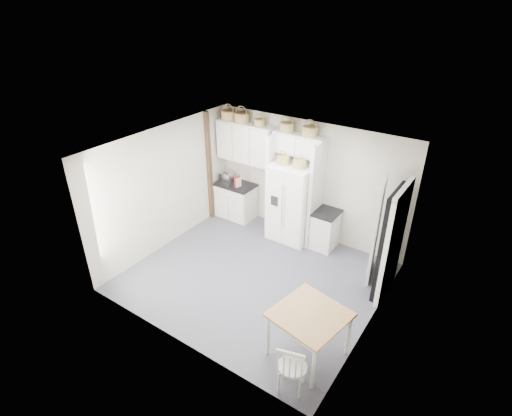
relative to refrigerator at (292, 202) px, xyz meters
The scene contains 29 objects.
floor 1.86m from the refrigerator, 84.74° to the right, with size 4.50×4.50×0.00m, color #3F3F4B.
ceiling 2.37m from the refrigerator, 84.74° to the right, with size 4.50×4.50×0.00m, color white.
wall_back 0.58m from the refrigerator, 68.04° to the left, with size 4.50×4.50×0.00m, color #B5AD97.
wall_left 2.69m from the refrigerator, 142.21° to the right, with size 4.00×4.00×0.00m, color #B5AD97.
wall_right 2.93m from the refrigerator, 34.15° to the right, with size 4.00×4.00×0.00m, color #B5AD97.
refrigerator is the anchor object (origin of this frame).
base_cab_left 1.65m from the refrigerator, behind, with size 0.90×0.57×0.83m, color silver.
base_cab_right 0.92m from the refrigerator, ahead, with size 0.46×0.55×0.81m, color silver.
dining_table 3.33m from the refrigerator, 55.81° to the right, with size 0.97×0.97×0.81m, color #9B6640.
windsor_chair 3.93m from the refrigerator, 60.01° to the right, with size 0.41×0.37×0.84m, color silver.
counter_left 1.58m from the refrigerator, behind, with size 0.94×0.61×0.04m, color black.
counter_right 0.79m from the refrigerator, ahead, with size 0.50×0.59×0.04m, color black.
toaster 1.86m from the refrigerator, behind, with size 0.30×0.17×0.21m, color silver.
cookbook_red 1.47m from the refrigerator, behind, with size 0.04×0.17×0.25m, color #B71213.
cookbook_cream 1.42m from the refrigerator, behind, with size 0.03×0.14×0.22m, color beige.
basket_upper_a 2.41m from the refrigerator, behind, with size 0.34×0.34×0.19m, color olive.
basket_upper_b 2.15m from the refrigerator, behind, with size 0.34×0.34×0.20m, color olive.
basket_upper_c 1.84m from the refrigerator, 168.45° to the left, with size 0.24×0.24×0.14m, color olive.
basket_bridge_a 1.60m from the refrigerator, 146.94° to the left, with size 0.31×0.31×0.17m, color olive.
basket_bridge_b 1.59m from the refrigerator, 43.84° to the left, with size 0.32×0.32×0.18m, color olive.
basket_fridge_a 0.98m from the refrigerator, 153.70° to the right, with size 0.28×0.28×0.15m, color olive.
basket_fridge_b 0.98m from the refrigerator, 28.90° to the right, with size 0.28×0.28×0.15m, color olive.
upper_cabinet 1.70m from the refrigerator, behind, with size 1.40×0.34×0.90m, color silver.
bridge_cabinet 1.26m from the refrigerator, 90.00° to the left, with size 1.12×0.34×0.45m, color silver.
fridge_panel_left 0.58m from the refrigerator, behind, with size 0.08×0.60×2.30m, color silver.
fridge_panel_right 0.58m from the refrigerator, ahead, with size 0.08×0.60×2.30m, color silver.
trim_post 2.11m from the refrigerator, behind, with size 0.09×0.09×2.60m, color black.
doorway_void 2.40m from the refrigerator, 15.21° to the right, with size 0.18×0.85×2.05m, color black.
door_slab 1.98m from the refrigerator, ahead, with size 0.80×0.04×2.05m, color white.
Camera 1 is at (3.47, -5.08, 4.87)m, focal length 28.00 mm.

